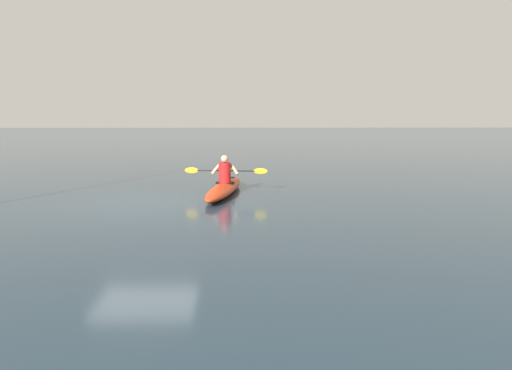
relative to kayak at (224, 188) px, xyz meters
name	(u,v)px	position (x,y,z in m)	size (l,w,h in m)	color
ground_plane	(143,206)	(1.92, 1.90, -0.16)	(160.00, 160.00, 0.00)	#233847
kayak	(224,188)	(0.00, 0.00, 0.00)	(1.22, 4.64, 0.32)	red
kayaker	(225,171)	(-0.01, -0.10, 0.49)	(2.38, 0.54, 0.78)	red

